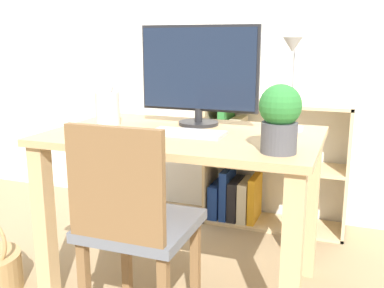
% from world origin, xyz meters
% --- Properties ---
extents(ground_plane, '(10.00, 10.00, 0.00)m').
position_xyz_m(ground_plane, '(0.00, 0.00, 0.00)').
color(ground_plane, '#997F5B').
extents(wall_back, '(8.00, 0.05, 2.60)m').
position_xyz_m(wall_back, '(0.00, 1.02, 1.30)').
color(wall_back, silver).
rests_on(wall_back, ground_plane).
extents(desk, '(1.15, 0.73, 0.73)m').
position_xyz_m(desk, '(0.00, 0.00, 0.59)').
color(desk, tan).
rests_on(desk, ground_plane).
extents(monitor, '(0.56, 0.19, 0.46)m').
position_xyz_m(monitor, '(0.00, 0.19, 0.98)').
color(monitor, '#232326').
rests_on(monitor, desk).
extents(keyboard, '(0.31, 0.14, 0.02)m').
position_xyz_m(keyboard, '(0.03, -0.04, 0.74)').
color(keyboard, '#B2B2B7').
rests_on(keyboard, desk).
extents(vase, '(0.11, 0.11, 0.21)m').
position_xyz_m(vase, '(-0.40, 0.04, 0.82)').
color(vase, silver).
rests_on(vase, desk).
extents(desk_lamp, '(0.10, 0.19, 0.40)m').
position_xyz_m(desk_lamp, '(0.43, 0.14, 0.97)').
color(desk_lamp, '#B7B7BC').
rests_on(desk_lamp, desk).
extents(potted_plant, '(0.15, 0.15, 0.24)m').
position_xyz_m(potted_plant, '(0.44, -0.21, 0.86)').
color(potted_plant, '#4C4C51').
rests_on(potted_plant, desk).
extents(chair, '(0.40, 0.40, 0.84)m').
position_xyz_m(chair, '(-0.05, -0.38, 0.46)').
color(chair, slate).
rests_on(chair, ground_plane).
extents(bookshelf, '(0.84, 0.28, 0.76)m').
position_xyz_m(bookshelf, '(0.11, 0.85, 0.33)').
color(bookshelf, '#D8BC8C').
rests_on(bookshelf, ground_plane).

